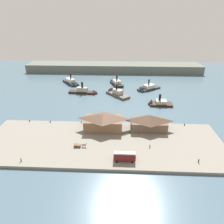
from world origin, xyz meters
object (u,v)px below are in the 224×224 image
(mooring_post_west, at_px, (50,122))
(ferry_outer_harbor, at_px, (85,91))
(pedestrian_near_east_shed, at_px, (21,160))
(ferry_mid_harbor, at_px, (146,89))
(ferry_shed_west_terminal, at_px, (103,121))
(mooring_post_center_west, at_px, (30,121))
(horse_cart, at_px, (80,145))
(ferry_near_quay, at_px, (72,83))
(mooring_post_east, at_px, (81,122))
(pedestrian_at_waters_edge, at_px, (150,146))
(ferry_approaching_east, at_px, (157,103))
(ferry_approaching_west, at_px, (115,93))
(street_tram, at_px, (125,156))
(mooring_post_center_east, at_px, (185,125))
(ferry_moored_east, at_px, (116,82))
(pedestrian_near_cart, at_px, (199,161))
(ferry_shed_customs_shed, at_px, (149,122))

(mooring_post_west, xyz_separation_m, ferry_outer_harbor, (11.07, 47.79, -0.12))
(pedestrian_near_east_shed, relative_size, ferry_mid_harbor, 0.08)
(ferry_shed_west_terminal, height_order, mooring_post_center_west, ferry_shed_west_terminal)
(horse_cart, height_order, ferry_near_quay, ferry_near_quay)
(ferry_near_quay, xyz_separation_m, ferry_mid_harbor, (62.24, -11.53, -0.24))
(pedestrian_near_east_shed, distance_m, mooring_post_east, 36.70)
(pedestrian_at_waters_edge, height_order, mooring_post_west, pedestrian_at_waters_edge)
(ferry_approaching_east, relative_size, ferry_approaching_west, 0.80)
(street_tram, relative_size, mooring_post_east, 9.64)
(street_tram, bearing_deg, mooring_post_center_east, 42.76)
(horse_cart, relative_size, ferry_moored_east, 0.29)
(ferry_approaching_west, bearing_deg, ferry_outer_harbor, 175.72)
(ferry_outer_harbor, height_order, ferry_mid_harbor, ferry_outer_harbor)
(ferry_shed_west_terminal, xyz_separation_m, horse_cart, (-9.16, -15.86, -3.33))
(ferry_approaching_west, bearing_deg, ferry_moored_east, 90.74)
(mooring_post_west, distance_m, ferry_approaching_west, 57.10)
(ferry_approaching_east, xyz_separation_m, ferry_approaching_west, (-28.45, 17.66, 0.17))
(street_tram, height_order, pedestrian_near_east_shed, street_tram)
(ferry_near_quay, height_order, ferry_mid_harbor, ferry_near_quay)
(pedestrian_near_cart, distance_m, mooring_post_center_east, 29.16)
(mooring_post_east, xyz_separation_m, mooring_post_west, (-16.88, -0.24, 0.00))
(ferry_shed_west_terminal, bearing_deg, ferry_shed_customs_shed, 1.85)
(pedestrian_near_east_shed, xyz_separation_m, ferry_mid_harbor, (59.00, 89.13, -0.68))
(horse_cart, xyz_separation_m, ferry_approaching_west, (13.49, 67.18, -0.71))
(pedestrian_near_east_shed, xyz_separation_m, mooring_post_center_west, (-10.58, 32.27, -0.31))
(pedestrian_at_waters_edge, height_order, ferry_mid_harbor, ferry_mid_harbor)
(ferry_shed_west_terminal, bearing_deg, horse_cart, -120.00)
(mooring_post_east, relative_size, ferry_approaching_east, 0.06)
(mooring_post_west, distance_m, ferry_near_quay, 69.06)
(ferry_mid_harbor, relative_size, ferry_moored_east, 1.04)
(pedestrian_near_east_shed, distance_m, mooring_post_west, 31.76)
(ferry_shed_customs_shed, height_order, ferry_near_quay, ferry_near_quay)
(ferry_shed_west_terminal, height_order, street_tram, ferry_shed_west_terminal)
(pedestrian_near_cart, xyz_separation_m, ferry_near_quay, (-73.29, 97.91, -0.48))
(pedestrian_at_waters_edge, distance_m, mooring_post_west, 54.84)
(mooring_post_east, height_order, mooring_post_west, same)
(pedestrian_near_cart, relative_size, mooring_post_center_west, 1.94)
(ferry_shed_customs_shed, xyz_separation_m, street_tram, (-12.39, -25.00, -1.69))
(ferry_approaching_east, bearing_deg, ferry_shed_customs_shed, -106.86)
(ferry_near_quay, distance_m, ferry_approaching_west, 44.36)
(street_tram, relative_size, ferry_mid_harbor, 0.42)
(mooring_post_west, bearing_deg, ferry_approaching_east, 24.60)
(ferry_shed_west_terminal, distance_m, ferry_mid_harbor, 68.93)
(ferry_near_quay, relative_size, ferry_approaching_west, 1.01)
(street_tram, bearing_deg, pedestrian_near_east_shed, -176.83)
(ferry_approaching_east, xyz_separation_m, ferry_outer_harbor, (-51.08, 19.35, 0.29))
(street_tram, relative_size, pedestrian_at_waters_edge, 5.27)
(ferry_shed_west_terminal, bearing_deg, street_tram, -66.76)
(ferry_shed_customs_shed, distance_m, mooring_post_east, 35.78)
(pedestrian_near_cart, distance_m, mooring_post_east, 59.70)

